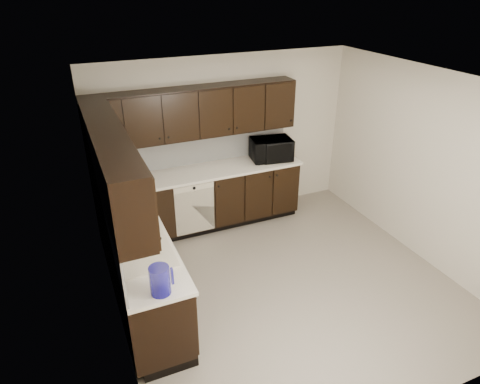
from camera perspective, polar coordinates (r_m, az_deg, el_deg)
name	(u,v)px	position (r m, az deg, el deg)	size (l,w,h in m)	color
floor	(284,282)	(5.56, 5.89, -11.90)	(4.00, 4.00, 0.00)	gray
ceiling	(296,84)	(4.45, 7.43, 14.11)	(4.00, 4.00, 0.00)	white
wall_back	(224,139)	(6.53, -2.09, 7.04)	(4.00, 0.02, 2.50)	beige
wall_left	(108,232)	(4.34, -17.18, -5.15)	(0.02, 4.00, 2.50)	beige
wall_right	(424,167)	(6.05, 23.33, 3.11)	(0.02, 4.00, 2.50)	beige
wall_front	(420,307)	(3.58, 22.86, -13.92)	(4.00, 0.02, 2.50)	beige
lower_cabinets	(180,229)	(5.85, -7.96, -4.87)	(3.00, 2.80, 0.90)	black
countertop	(178,196)	(5.60, -8.30, -0.47)	(3.03, 2.83, 0.04)	white
backsplash	(156,174)	(5.63, -11.11, 2.40)	(3.00, 2.80, 0.48)	white
upper_cabinets	(164,132)	(5.33, -10.16, 7.92)	(3.00, 2.80, 0.70)	black
dishwasher	(195,206)	(6.10, -6.07, -1.86)	(0.58, 0.04, 0.78)	beige
sink	(145,257)	(4.56, -12.55, -8.41)	(0.54, 0.82, 0.42)	beige
microwave	(271,149)	(6.55, 4.16, 5.70)	(0.60, 0.41, 0.33)	black
soap_bottle_a	(143,210)	(5.09, -12.76, -2.30)	(0.09, 0.10, 0.21)	gray
soap_bottle_b	(120,220)	(4.92, -15.73, -3.55)	(0.09, 0.09, 0.24)	gray
toaster_oven	(111,178)	(5.98, -16.83, 1.76)	(0.33, 0.24, 0.20)	silver
storage_bin	(124,190)	(5.60, -15.17, 0.23)	(0.51, 0.38, 0.20)	white
blue_pitcher	(160,280)	(3.90, -10.64, -11.51)	(0.18, 0.18, 0.27)	#151096
teal_tumbler	(144,205)	(5.15, -12.69, -1.75)	(0.10, 0.10, 0.23)	#0C8A87
paper_towel_roll	(128,182)	(5.63, -14.69, 1.26)	(0.16, 0.16, 0.34)	white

